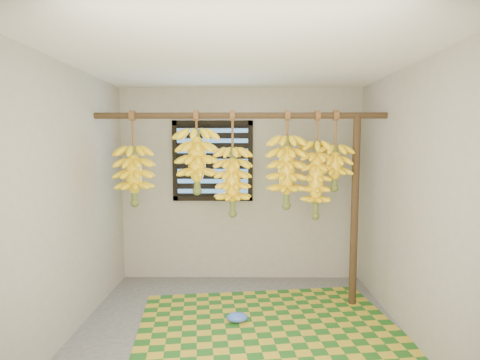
{
  "coord_description": "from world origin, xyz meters",
  "views": [
    {
      "loc": [
        0.04,
        -3.18,
        1.7
      ],
      "look_at": [
        0.0,
        0.55,
        1.35
      ],
      "focal_mm": 28.0,
      "sensor_mm": 36.0,
      "label": 1
    }
  ],
  "objects_px": {
    "support_post": "(355,212)",
    "banana_bunch_b": "(197,161)",
    "banana_bunch_d": "(316,180)",
    "banana_bunch_a": "(134,176)",
    "banana_bunch_e": "(287,172)",
    "plastic_bag": "(237,317)",
    "banana_bunch_f": "(335,167)",
    "banana_bunch_c": "(233,182)",
    "woven_mat": "(270,332)"
  },
  "relations": [
    {
      "from": "support_post",
      "to": "banana_bunch_b",
      "type": "relative_size",
      "value": 2.36
    },
    {
      "from": "support_post",
      "to": "banana_bunch_d",
      "type": "relative_size",
      "value": 1.79
    },
    {
      "from": "banana_bunch_a",
      "to": "banana_bunch_e",
      "type": "bearing_deg",
      "value": 0.0
    },
    {
      "from": "support_post",
      "to": "banana_bunch_a",
      "type": "bearing_deg",
      "value": -180.0
    },
    {
      "from": "plastic_bag",
      "to": "banana_bunch_e",
      "type": "height_order",
      "value": "banana_bunch_e"
    },
    {
      "from": "plastic_bag",
      "to": "banana_bunch_a",
      "type": "height_order",
      "value": "banana_bunch_a"
    },
    {
      "from": "banana_bunch_a",
      "to": "banana_bunch_d",
      "type": "xyz_separation_m",
      "value": [
        1.9,
        0.0,
        -0.04
      ]
    },
    {
      "from": "banana_bunch_b",
      "to": "banana_bunch_f",
      "type": "height_order",
      "value": "same"
    },
    {
      "from": "plastic_bag",
      "to": "banana_bunch_c",
      "type": "bearing_deg",
      "value": 97.1
    },
    {
      "from": "banana_bunch_e",
      "to": "banana_bunch_d",
      "type": "bearing_deg",
      "value": 0.0
    },
    {
      "from": "support_post",
      "to": "banana_bunch_e",
      "type": "distance_m",
      "value": 0.83
    },
    {
      "from": "banana_bunch_c",
      "to": "banana_bunch_e",
      "type": "height_order",
      "value": "same"
    },
    {
      "from": "plastic_bag",
      "to": "banana_bunch_f",
      "type": "distance_m",
      "value": 1.79
    },
    {
      "from": "banana_bunch_a",
      "to": "banana_bunch_d",
      "type": "distance_m",
      "value": 1.9
    },
    {
      "from": "support_post",
      "to": "plastic_bag",
      "type": "distance_m",
      "value": 1.61
    },
    {
      "from": "banana_bunch_b",
      "to": "support_post",
      "type": "bearing_deg",
      "value": 0.0
    },
    {
      "from": "banana_bunch_d",
      "to": "banana_bunch_e",
      "type": "xyz_separation_m",
      "value": [
        -0.31,
        -0.0,
        0.08
      ]
    },
    {
      "from": "banana_bunch_e",
      "to": "banana_bunch_f",
      "type": "bearing_deg",
      "value": 0.0
    },
    {
      "from": "banana_bunch_b",
      "to": "banana_bunch_f",
      "type": "bearing_deg",
      "value": 0.0
    },
    {
      "from": "plastic_bag",
      "to": "banana_bunch_e",
      "type": "distance_m",
      "value": 1.52
    },
    {
      "from": "woven_mat",
      "to": "plastic_bag",
      "type": "height_order",
      "value": "plastic_bag"
    },
    {
      "from": "banana_bunch_f",
      "to": "plastic_bag",
      "type": "bearing_deg",
      "value": -156.6
    },
    {
      "from": "support_post",
      "to": "banana_bunch_e",
      "type": "bearing_deg",
      "value": -180.0
    },
    {
      "from": "banana_bunch_f",
      "to": "banana_bunch_a",
      "type": "bearing_deg",
      "value": -180.0
    },
    {
      "from": "support_post",
      "to": "plastic_bag",
      "type": "relative_size",
      "value": 9.62
    },
    {
      "from": "support_post",
      "to": "banana_bunch_b",
      "type": "bearing_deg",
      "value": 180.0
    },
    {
      "from": "plastic_bag",
      "to": "banana_bunch_e",
      "type": "xyz_separation_m",
      "value": [
        0.51,
        0.43,
        1.37
      ]
    },
    {
      "from": "banana_bunch_a",
      "to": "banana_bunch_d",
      "type": "relative_size",
      "value": 0.88
    },
    {
      "from": "support_post",
      "to": "banana_bunch_d",
      "type": "xyz_separation_m",
      "value": [
        -0.41,
        0.0,
        0.34
      ]
    },
    {
      "from": "banana_bunch_f",
      "to": "support_post",
      "type": "bearing_deg",
      "value": 0.0
    },
    {
      "from": "banana_bunch_d",
      "to": "banana_bunch_f",
      "type": "distance_m",
      "value": 0.23
    },
    {
      "from": "plastic_bag",
      "to": "banana_bunch_f",
      "type": "xyz_separation_m",
      "value": [
        1.01,
        0.43,
        1.42
      ]
    },
    {
      "from": "support_post",
      "to": "banana_bunch_b",
      "type": "xyz_separation_m",
      "value": [
        -1.65,
        0.0,
        0.53
      ]
    },
    {
      "from": "plastic_bag",
      "to": "banana_bunch_f",
      "type": "bearing_deg",
      "value": 23.4
    },
    {
      "from": "banana_bunch_d",
      "to": "support_post",
      "type": "bearing_deg",
      "value": 0.0
    },
    {
      "from": "woven_mat",
      "to": "banana_bunch_e",
      "type": "bearing_deg",
      "value": 72.17
    },
    {
      "from": "support_post",
      "to": "banana_bunch_c",
      "type": "bearing_deg",
      "value": 180.0
    },
    {
      "from": "woven_mat",
      "to": "banana_bunch_f",
      "type": "height_order",
      "value": "banana_bunch_f"
    },
    {
      "from": "woven_mat",
      "to": "banana_bunch_b",
      "type": "xyz_separation_m",
      "value": [
        -0.73,
        0.63,
        1.53
      ]
    },
    {
      "from": "banana_bunch_b",
      "to": "woven_mat",
      "type": "bearing_deg",
      "value": -40.71
    },
    {
      "from": "support_post",
      "to": "banana_bunch_a",
      "type": "distance_m",
      "value": 2.34
    },
    {
      "from": "banana_bunch_c",
      "to": "plastic_bag",
      "type": "bearing_deg",
      "value": -82.9
    },
    {
      "from": "banana_bunch_d",
      "to": "banana_bunch_f",
      "type": "height_order",
      "value": "same"
    },
    {
      "from": "banana_bunch_c",
      "to": "banana_bunch_e",
      "type": "distance_m",
      "value": 0.57
    },
    {
      "from": "plastic_bag",
      "to": "banana_bunch_d",
      "type": "xyz_separation_m",
      "value": [
        0.82,
        0.43,
        1.29
      ]
    },
    {
      "from": "banana_bunch_d",
      "to": "banana_bunch_f",
      "type": "xyz_separation_m",
      "value": [
        0.19,
        0.0,
        0.13
      ]
    },
    {
      "from": "banana_bunch_a",
      "to": "banana_bunch_f",
      "type": "relative_size",
      "value": 1.2
    },
    {
      "from": "support_post",
      "to": "banana_bunch_f",
      "type": "bearing_deg",
      "value": 180.0
    },
    {
      "from": "woven_mat",
      "to": "banana_bunch_f",
      "type": "relative_size",
      "value": 2.93
    },
    {
      "from": "banana_bunch_a",
      "to": "banana_bunch_b",
      "type": "height_order",
      "value": "same"
    }
  ]
}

